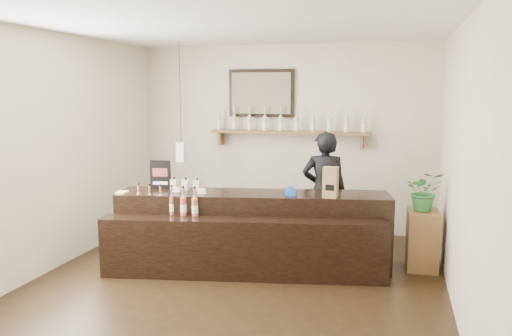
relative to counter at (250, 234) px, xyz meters
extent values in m
plane|color=black|center=(-0.01, -0.58, -0.43)|extent=(5.00, 5.00, 0.00)
plane|color=beige|center=(-0.01, 1.92, 0.97)|extent=(4.50, 0.00, 4.50)
plane|color=beige|center=(-0.01, -3.08, 0.97)|extent=(4.50, 0.00, 4.50)
plane|color=beige|center=(-2.26, -0.58, 0.97)|extent=(0.00, 5.00, 5.00)
plane|color=beige|center=(2.24, -0.58, 0.97)|extent=(0.00, 5.00, 5.00)
plane|color=white|center=(-0.01, -0.58, 2.37)|extent=(5.00, 5.00, 0.00)
cube|color=brown|center=(0.09, 1.79, 1.07)|extent=(2.40, 0.25, 0.04)
cube|color=brown|center=(-0.99, 1.82, 0.95)|extent=(0.04, 0.20, 0.20)
cube|color=brown|center=(1.17, 1.82, 0.95)|extent=(0.04, 0.20, 0.20)
cube|color=black|center=(-0.36, 1.89, 1.65)|extent=(1.02, 0.04, 0.72)
cube|color=#3F3528|center=(-0.36, 1.86, 1.65)|extent=(0.92, 0.01, 0.62)
cube|color=white|center=(-1.31, 1.02, 0.82)|extent=(0.12, 0.12, 0.28)
cylinder|color=black|center=(-1.31, 1.02, 1.67)|extent=(0.01, 0.01, 1.41)
cylinder|color=#B1C8A7|center=(-1.01, 1.79, 1.20)|extent=(0.07, 0.07, 0.20)
cone|color=#B1C8A7|center=(-1.01, 1.79, 1.32)|extent=(0.07, 0.07, 0.05)
cylinder|color=#B1C8A7|center=(-1.01, 1.79, 1.38)|extent=(0.02, 0.02, 0.07)
cylinder|color=#ECA645|center=(-1.01, 1.79, 1.43)|extent=(0.03, 0.03, 0.02)
cylinder|color=white|center=(-1.01, 1.79, 1.18)|extent=(0.07, 0.07, 0.09)
cylinder|color=#B1C8A7|center=(-0.77, 1.79, 1.20)|extent=(0.07, 0.07, 0.20)
cone|color=#B1C8A7|center=(-0.77, 1.79, 1.32)|extent=(0.07, 0.07, 0.05)
cylinder|color=#B1C8A7|center=(-0.77, 1.79, 1.38)|extent=(0.02, 0.02, 0.07)
cylinder|color=#ECA645|center=(-0.77, 1.79, 1.43)|extent=(0.03, 0.03, 0.02)
cylinder|color=white|center=(-0.77, 1.79, 1.18)|extent=(0.07, 0.07, 0.09)
cylinder|color=#B1C8A7|center=(-0.53, 1.79, 1.20)|extent=(0.07, 0.07, 0.20)
cone|color=#B1C8A7|center=(-0.53, 1.79, 1.32)|extent=(0.07, 0.07, 0.05)
cylinder|color=#B1C8A7|center=(-0.53, 1.79, 1.38)|extent=(0.02, 0.02, 0.07)
cylinder|color=#ECA645|center=(-0.53, 1.79, 1.43)|extent=(0.03, 0.03, 0.02)
cylinder|color=white|center=(-0.53, 1.79, 1.18)|extent=(0.07, 0.07, 0.09)
cylinder|color=#B1C8A7|center=(-0.28, 1.79, 1.20)|extent=(0.07, 0.07, 0.20)
cone|color=#B1C8A7|center=(-0.28, 1.79, 1.32)|extent=(0.07, 0.07, 0.05)
cylinder|color=#B1C8A7|center=(-0.28, 1.79, 1.38)|extent=(0.02, 0.02, 0.07)
cylinder|color=#ECA645|center=(-0.28, 1.79, 1.43)|extent=(0.03, 0.03, 0.02)
cylinder|color=white|center=(-0.28, 1.79, 1.18)|extent=(0.07, 0.07, 0.09)
cylinder|color=#B1C8A7|center=(-0.04, 1.79, 1.20)|extent=(0.07, 0.07, 0.20)
cone|color=#B1C8A7|center=(-0.04, 1.79, 1.32)|extent=(0.07, 0.07, 0.05)
cylinder|color=#B1C8A7|center=(-0.04, 1.79, 1.38)|extent=(0.02, 0.02, 0.07)
cylinder|color=#ECA645|center=(-0.04, 1.79, 1.43)|extent=(0.03, 0.03, 0.02)
cylinder|color=white|center=(-0.04, 1.79, 1.18)|extent=(0.07, 0.07, 0.09)
cylinder|color=#B1C8A7|center=(0.21, 1.79, 1.20)|extent=(0.07, 0.07, 0.20)
cone|color=#B1C8A7|center=(0.21, 1.79, 1.32)|extent=(0.07, 0.07, 0.05)
cylinder|color=#B1C8A7|center=(0.21, 1.79, 1.38)|extent=(0.02, 0.02, 0.07)
cylinder|color=#ECA645|center=(0.21, 1.79, 1.43)|extent=(0.03, 0.03, 0.02)
cylinder|color=white|center=(0.21, 1.79, 1.18)|extent=(0.07, 0.07, 0.09)
cylinder|color=#B1C8A7|center=(0.45, 1.79, 1.20)|extent=(0.07, 0.07, 0.20)
cone|color=#B1C8A7|center=(0.45, 1.79, 1.32)|extent=(0.07, 0.07, 0.05)
cylinder|color=#B1C8A7|center=(0.45, 1.79, 1.38)|extent=(0.02, 0.02, 0.07)
cylinder|color=#ECA645|center=(0.45, 1.79, 1.43)|extent=(0.03, 0.03, 0.02)
cylinder|color=white|center=(0.45, 1.79, 1.18)|extent=(0.07, 0.07, 0.09)
cylinder|color=#B1C8A7|center=(0.70, 1.79, 1.20)|extent=(0.07, 0.07, 0.20)
cone|color=#B1C8A7|center=(0.70, 1.79, 1.32)|extent=(0.07, 0.07, 0.05)
cylinder|color=#B1C8A7|center=(0.70, 1.79, 1.38)|extent=(0.02, 0.02, 0.07)
cylinder|color=#ECA645|center=(0.70, 1.79, 1.43)|extent=(0.03, 0.03, 0.02)
cylinder|color=white|center=(0.70, 1.79, 1.18)|extent=(0.07, 0.07, 0.09)
cylinder|color=#B1C8A7|center=(0.94, 1.79, 1.20)|extent=(0.07, 0.07, 0.20)
cone|color=#B1C8A7|center=(0.94, 1.79, 1.32)|extent=(0.07, 0.07, 0.05)
cylinder|color=#B1C8A7|center=(0.94, 1.79, 1.38)|extent=(0.02, 0.02, 0.07)
cylinder|color=#ECA645|center=(0.94, 1.79, 1.43)|extent=(0.03, 0.03, 0.02)
cylinder|color=white|center=(0.94, 1.79, 1.18)|extent=(0.07, 0.07, 0.09)
cylinder|color=#B1C8A7|center=(1.19, 1.79, 1.20)|extent=(0.07, 0.07, 0.20)
cone|color=#B1C8A7|center=(1.19, 1.79, 1.32)|extent=(0.07, 0.07, 0.05)
cylinder|color=#B1C8A7|center=(1.19, 1.79, 1.38)|extent=(0.02, 0.02, 0.07)
cylinder|color=#ECA645|center=(1.19, 1.79, 1.43)|extent=(0.03, 0.03, 0.02)
cylinder|color=white|center=(1.19, 1.79, 1.18)|extent=(0.07, 0.07, 0.09)
cube|color=black|center=(0.01, 0.12, 0.03)|extent=(3.30, 1.18, 0.91)
cube|color=black|center=(0.01, -0.31, -0.08)|extent=(3.24, 0.90, 0.69)
cube|color=white|center=(-0.90, -0.09, 0.51)|extent=(0.10, 0.04, 0.05)
cube|color=white|center=(-0.57, -0.09, 0.51)|extent=(0.10, 0.04, 0.05)
cube|color=#FBE099|center=(-1.50, -0.31, 0.32)|extent=(0.12, 0.12, 0.12)
cube|color=#FBE099|center=(-1.50, -0.31, 0.44)|extent=(0.12, 0.12, 0.12)
cube|color=#B1C8A7|center=(-0.99, 0.07, 0.54)|extent=(0.08, 0.08, 0.13)
cube|color=#FAC3C3|center=(-0.99, 0.03, 0.54)|extent=(0.07, 0.00, 0.06)
cylinder|color=black|center=(-0.99, 0.07, 0.62)|extent=(0.02, 0.02, 0.03)
cube|color=#B1C8A7|center=(-0.84, 0.07, 0.54)|extent=(0.08, 0.08, 0.13)
cube|color=#FAC3C3|center=(-0.84, 0.03, 0.54)|extent=(0.07, 0.00, 0.06)
cylinder|color=black|center=(-0.84, 0.07, 0.62)|extent=(0.02, 0.02, 0.03)
cube|color=#B1C8A7|center=(-0.69, 0.07, 0.54)|extent=(0.08, 0.08, 0.13)
cube|color=#FAC3C3|center=(-0.69, 0.03, 0.54)|extent=(0.07, 0.00, 0.06)
cylinder|color=black|center=(-0.69, 0.07, 0.62)|extent=(0.02, 0.02, 0.03)
cylinder|color=#AE4D3B|center=(-1.28, -0.31, 0.36)|extent=(0.07, 0.07, 0.20)
cone|color=#AE4D3B|center=(-1.28, -0.31, 0.49)|extent=(0.07, 0.07, 0.05)
cylinder|color=#AE4D3B|center=(-1.28, -0.31, 0.55)|extent=(0.02, 0.02, 0.07)
cylinder|color=black|center=(-1.28, -0.31, 0.60)|extent=(0.03, 0.03, 0.02)
cylinder|color=white|center=(-1.28, -0.31, 0.34)|extent=(0.07, 0.07, 0.09)
cylinder|color=#AE4D3B|center=(-1.14, -0.31, 0.36)|extent=(0.07, 0.07, 0.20)
cone|color=#AE4D3B|center=(-1.14, -0.31, 0.49)|extent=(0.07, 0.07, 0.05)
cylinder|color=#AE4D3B|center=(-1.14, -0.31, 0.55)|extent=(0.02, 0.02, 0.07)
cylinder|color=black|center=(-1.14, -0.31, 0.60)|extent=(0.03, 0.03, 0.02)
cylinder|color=white|center=(-1.14, -0.31, 0.34)|extent=(0.07, 0.07, 0.09)
cylinder|color=#AE4D3B|center=(-0.99, -0.31, 0.36)|extent=(0.07, 0.07, 0.20)
cone|color=#AE4D3B|center=(-0.99, -0.31, 0.49)|extent=(0.07, 0.07, 0.05)
cylinder|color=#AE4D3B|center=(-0.99, -0.31, 0.55)|extent=(0.02, 0.02, 0.07)
cylinder|color=black|center=(-0.99, -0.31, 0.60)|extent=(0.03, 0.03, 0.02)
cylinder|color=white|center=(-0.99, -0.31, 0.34)|extent=(0.07, 0.07, 0.09)
cylinder|color=#AE4D3B|center=(-0.85, -0.31, 0.36)|extent=(0.07, 0.07, 0.20)
cone|color=#AE4D3B|center=(-0.85, -0.31, 0.49)|extent=(0.07, 0.07, 0.05)
cylinder|color=#AE4D3B|center=(-0.85, -0.31, 0.55)|extent=(0.02, 0.02, 0.07)
cylinder|color=black|center=(-0.85, -0.31, 0.60)|extent=(0.03, 0.03, 0.02)
cylinder|color=white|center=(-0.85, -0.31, 0.34)|extent=(0.07, 0.07, 0.09)
cylinder|color=#AE4D3B|center=(-0.71, -0.31, 0.36)|extent=(0.07, 0.07, 0.20)
cone|color=#AE4D3B|center=(-0.71, -0.31, 0.49)|extent=(0.07, 0.07, 0.05)
cylinder|color=#AE4D3B|center=(-0.71, -0.31, 0.55)|extent=(0.02, 0.02, 0.07)
cylinder|color=black|center=(-0.71, -0.31, 0.60)|extent=(0.03, 0.03, 0.02)
cylinder|color=white|center=(-0.71, -0.31, 0.34)|extent=(0.07, 0.07, 0.09)
cylinder|color=#AE4D3B|center=(-0.57, -0.31, 0.36)|extent=(0.07, 0.07, 0.20)
cone|color=#AE4D3B|center=(-0.57, -0.31, 0.49)|extent=(0.07, 0.07, 0.05)
cylinder|color=#AE4D3B|center=(-0.57, -0.31, 0.55)|extent=(0.02, 0.02, 0.07)
cylinder|color=black|center=(-0.57, -0.31, 0.60)|extent=(0.03, 0.03, 0.02)
cylinder|color=white|center=(-0.57, -0.31, 0.34)|extent=(0.07, 0.07, 0.09)
cube|color=black|center=(-1.16, 0.03, 0.66)|extent=(0.26, 0.07, 0.36)
cube|color=maroon|center=(-1.16, 0.02, 0.69)|extent=(0.18, 0.04, 0.10)
cube|color=white|center=(-1.16, 0.02, 0.56)|extent=(0.18, 0.04, 0.04)
cube|color=olive|center=(0.93, 0.10, 0.66)|extent=(0.17, 0.14, 0.35)
cube|color=black|center=(0.93, 0.04, 0.61)|extent=(0.10, 0.01, 0.07)
cube|color=#1746A2|center=(0.48, 0.09, 0.51)|extent=(0.14, 0.07, 0.06)
cylinder|color=#1746A2|center=(0.48, 0.09, 0.56)|extent=(0.07, 0.04, 0.07)
cube|color=brown|center=(1.99, 0.58, -0.07)|extent=(0.38, 0.50, 0.71)
imported|color=#2D7234|center=(1.99, 0.58, 0.52)|extent=(0.47, 0.41, 0.48)
imported|color=black|center=(0.75, 0.97, 0.48)|extent=(0.72, 0.54, 1.81)
camera|label=1|loc=(1.61, -5.51, 1.69)|focal=35.00mm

